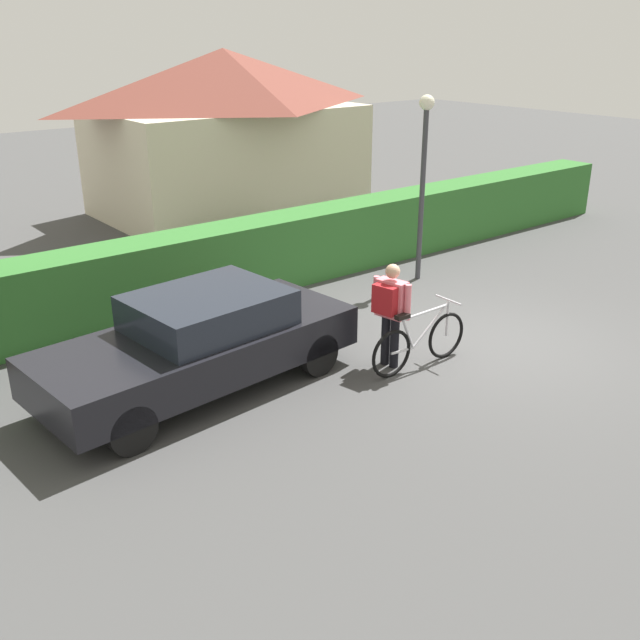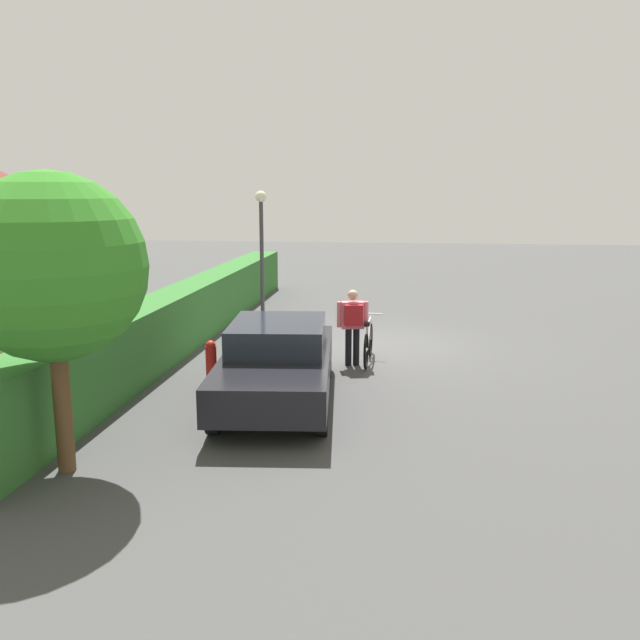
# 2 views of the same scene
# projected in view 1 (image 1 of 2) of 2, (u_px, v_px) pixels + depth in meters

# --- Properties ---
(ground_plane) EXTENTS (60.00, 60.00, 0.00)m
(ground_plane) POSITION_uv_depth(u_px,v_px,m) (493.00, 342.00, 11.36)
(ground_plane) COLOR #424242
(hedge_row) EXTENTS (17.44, 0.90, 1.32)m
(hedge_row) POSITION_uv_depth(u_px,v_px,m) (320.00, 241.00, 14.32)
(hedge_row) COLOR #316C2C
(hedge_row) RESTS_ON ground
(house_distant) EXTENTS (6.79, 4.39, 4.14)m
(house_distant) POSITION_uv_depth(u_px,v_px,m) (226.00, 131.00, 18.74)
(house_distant) COLOR beige
(house_distant) RESTS_ON ground
(parked_car_near) EXTENTS (4.52, 2.15, 1.34)m
(parked_car_near) POSITION_uv_depth(u_px,v_px,m) (200.00, 341.00, 9.66)
(parked_car_near) COLOR black
(parked_car_near) RESTS_ON ground
(bicycle) EXTENTS (1.80, 0.50, 0.93)m
(bicycle) POSITION_uv_depth(u_px,v_px,m) (420.00, 342.00, 10.39)
(bicycle) COLOR black
(bicycle) RESTS_ON ground
(person_rider) EXTENTS (0.41, 0.63, 1.55)m
(person_rider) POSITION_uv_depth(u_px,v_px,m) (390.00, 306.00, 10.22)
(person_rider) COLOR black
(person_rider) RESTS_ON ground
(street_lamp) EXTENTS (0.28, 0.28, 3.49)m
(street_lamp) POSITION_uv_depth(u_px,v_px,m) (424.00, 160.00, 13.38)
(street_lamp) COLOR #38383D
(street_lamp) RESTS_ON ground
(fire_hydrant) EXTENTS (0.20, 0.20, 0.81)m
(fire_hydrant) POSITION_uv_depth(u_px,v_px,m) (206.00, 315.00, 11.31)
(fire_hydrant) COLOR red
(fire_hydrant) RESTS_ON ground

